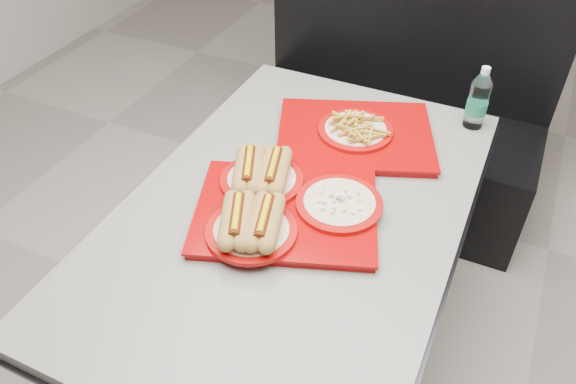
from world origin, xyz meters
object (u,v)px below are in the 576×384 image
at_px(diner_table, 294,246).
at_px(water_bottle, 478,101).
at_px(booth_bench, 393,116).
at_px(tray_near, 279,204).
at_px(tray_far, 355,132).

bearing_deg(diner_table, water_bottle, 58.62).
distance_m(diner_table, water_bottle, 0.76).
height_order(diner_table, booth_bench, booth_bench).
relative_size(tray_near, tray_far, 0.99).
xyz_separation_m(diner_table, tray_near, (-0.03, -0.05, 0.20)).
distance_m(booth_bench, tray_near, 1.21).
bearing_deg(tray_far, water_bottle, 36.21).
xyz_separation_m(tray_far, water_bottle, (0.33, 0.24, 0.06)).
xyz_separation_m(diner_table, booth_bench, (0.00, 1.09, -0.18)).
xyz_separation_m(booth_bench, water_bottle, (0.37, -0.48, 0.44)).
bearing_deg(water_bottle, tray_far, -143.79).
bearing_deg(tray_far, tray_near, -99.38).
relative_size(tray_near, water_bottle, 2.75).
relative_size(booth_bench, tray_near, 2.29).
xyz_separation_m(booth_bench, tray_near, (-0.03, -1.15, 0.39)).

